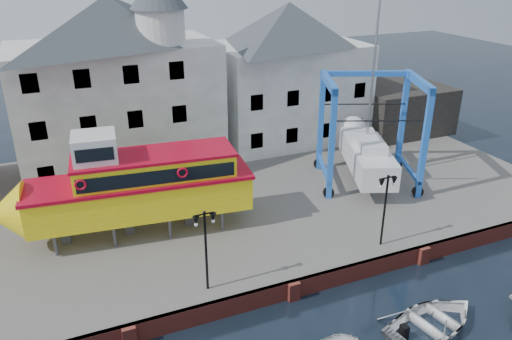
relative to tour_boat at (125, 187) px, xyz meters
name	(u,v)px	position (x,y,z in m)	size (l,w,h in m)	color
ground	(293,299)	(6.46, -7.87, -3.89)	(140.00, 140.00, 0.00)	black
hardstanding	(219,198)	(6.46, 3.13, -3.39)	(44.00, 22.00, 1.00)	#615D56
quay_wall	(292,289)	(6.46, -7.77, -3.39)	(44.00, 0.47, 1.00)	maroon
building_white_main	(118,81)	(1.59, 10.52, 3.45)	(14.00, 8.30, 14.00)	#BABAB7
building_white_right	(288,73)	(15.46, 11.12, 2.71)	(12.00, 8.00, 11.20)	#BABAB7
shed_dark	(396,107)	(25.46, 9.13, -0.89)	(8.00, 7.00, 4.00)	black
lamp_post_left	(205,231)	(2.46, -6.67, 0.28)	(1.12, 0.32, 4.20)	black
lamp_post_right	(386,193)	(12.46, -6.67, 0.28)	(1.12, 0.32, 4.20)	black
tour_boat	(125,187)	(0.00, 0.00, 0.00)	(14.35, 4.84, 6.13)	#59595E
travel_lift	(365,146)	(16.70, 1.35, -0.53)	(8.04, 9.58, 14.15)	blue
motorboat_b	(431,329)	(11.29, -12.30, -3.89)	(3.60, 5.04, 1.04)	white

